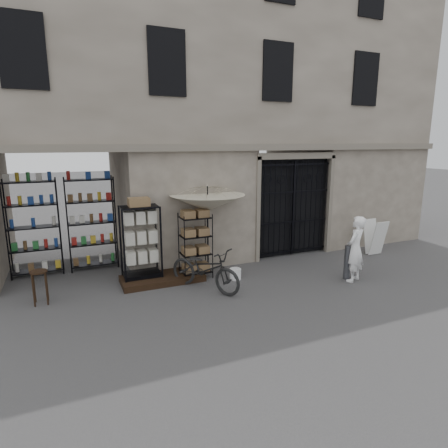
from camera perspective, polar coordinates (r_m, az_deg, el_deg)
name	(u,v)px	position (r m, az deg, el deg)	size (l,w,h in m)	color
ground	(278,289)	(9.05, 8.30, -9.71)	(80.00, 80.00, 0.00)	black
main_building	(214,105)	(12.03, -1.47, 17.70)	(14.00, 4.00, 9.00)	gray
shop_recess	(65,220)	(10.09, -23.06, 0.62)	(3.00, 1.70, 3.00)	black
shop_shelving	(64,226)	(10.63, -23.25, -0.22)	(2.70, 0.50, 2.50)	black
iron_gate	(290,206)	(11.42, 10.08, 2.69)	(2.50, 0.21, 3.00)	black
step_platform	(162,278)	(9.50, -9.36, -8.18)	(2.00, 0.90, 0.15)	black
display_cabinet	(141,245)	(9.29, -12.56, -3.20)	(1.01, 0.81, 1.90)	black
wire_rack	(195,246)	(9.47, -4.37, -3.42)	(0.86, 0.74, 1.66)	black
market_umbrella	(207,198)	(9.57, -2.54, 3.92)	(2.10, 2.13, 2.75)	black
white_bucket	(235,274)	(9.50, 1.74, -7.61)	(0.29, 0.29, 0.28)	white
bicycle	(205,289)	(8.93, -2.88, -9.91)	(0.67, 1.01, 1.92)	black
wooden_stool	(40,286)	(8.94, -26.22, -8.54)	(0.43, 0.43, 0.74)	black
steel_bollard	(347,262)	(9.91, 18.28, -5.56)	(0.16, 0.16, 0.88)	#53555C
shopkeeper	(353,281)	(9.98, 19.03, -8.14)	(0.60, 1.64, 0.39)	white
easel_sign	(375,237)	(12.33, 21.99, -1.87)	(0.50, 0.58, 1.05)	silver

